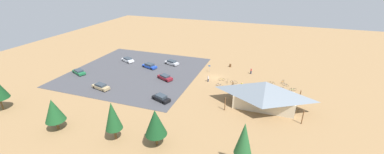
# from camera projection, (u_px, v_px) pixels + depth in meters

# --- Properties ---
(ground) EXTENTS (160.00, 160.00, 0.00)m
(ground) POSITION_uv_depth(u_px,v_px,m) (216.00, 78.00, 66.10)
(ground) COLOR #937047
(ground) RESTS_ON ground
(parking_lot_asphalt) EXTENTS (35.80, 34.95, 0.05)m
(parking_lot_asphalt) POSITION_uv_depth(u_px,v_px,m) (136.00, 71.00, 70.09)
(parking_lot_asphalt) COLOR #424247
(parking_lot_asphalt) RESTS_ON ground
(bike_pavilion) EXTENTS (15.42, 9.17, 5.86)m
(bike_pavilion) POSITION_uv_depth(u_px,v_px,m) (265.00, 92.00, 50.76)
(bike_pavilion) COLOR beige
(bike_pavilion) RESTS_ON ground
(trash_bin) EXTENTS (0.60, 0.60, 0.90)m
(trash_bin) POSITION_uv_depth(u_px,v_px,m) (230.00, 65.00, 73.32)
(trash_bin) COLOR brown
(trash_bin) RESTS_ON ground
(lot_sign) EXTENTS (0.56, 0.08, 2.20)m
(lot_sign) POSITION_uv_depth(u_px,v_px,m) (209.00, 67.00, 69.23)
(lot_sign) COLOR #99999E
(lot_sign) RESTS_ON ground
(pine_mideast) EXTENTS (2.88, 2.88, 7.26)m
(pine_mideast) POSITION_uv_depth(u_px,v_px,m) (113.00, 116.00, 40.10)
(pine_mideast) COLOR brown
(pine_mideast) RESTS_ON ground
(pine_far_east) EXTENTS (2.57, 2.57, 7.90)m
(pine_far_east) POSITION_uv_depth(u_px,v_px,m) (244.00, 139.00, 33.70)
(pine_far_east) COLOR brown
(pine_far_east) RESTS_ON ground
(pine_midwest) EXTENTS (3.53, 3.53, 6.21)m
(pine_midwest) POSITION_uv_depth(u_px,v_px,m) (53.00, 110.00, 42.98)
(pine_midwest) COLOR brown
(pine_midwest) RESTS_ON ground
(pine_west) EXTENTS (3.65, 3.65, 6.72)m
(pine_west) POSITION_uv_depth(u_px,v_px,m) (155.00, 122.00, 38.84)
(pine_west) COLOR brown
(pine_west) RESTS_ON ground
(bicycle_blue_edge_south) EXTENTS (1.61, 0.49, 0.78)m
(bicycle_blue_edge_south) POSITION_uv_depth(u_px,v_px,m) (219.00, 85.00, 61.00)
(bicycle_blue_edge_south) COLOR black
(bicycle_blue_edge_south) RESTS_ON ground
(bicycle_purple_yard_center) EXTENTS (1.68, 0.48, 0.85)m
(bicycle_purple_yard_center) POSITION_uv_depth(u_px,v_px,m) (281.00, 88.00, 59.18)
(bicycle_purple_yard_center) COLOR black
(bicycle_purple_yard_center) RESTS_ON ground
(bicycle_red_lone_east) EXTENTS (1.83, 0.48, 0.89)m
(bicycle_red_lone_east) POSITION_uv_depth(u_px,v_px,m) (265.00, 87.00, 59.71)
(bicycle_red_lone_east) COLOR black
(bicycle_red_lone_east) RESTS_ON ground
(bicycle_yellow_yard_front) EXTENTS (1.68, 0.51, 0.80)m
(bicycle_yellow_yard_front) POSITION_uv_depth(u_px,v_px,m) (222.00, 79.00, 64.13)
(bicycle_yellow_yard_front) COLOR black
(bicycle_yellow_yard_front) RESTS_ON ground
(bicycle_white_back_row) EXTENTS (0.48, 1.75, 0.84)m
(bicycle_white_back_row) POSITION_uv_depth(u_px,v_px,m) (227.00, 81.00, 63.00)
(bicycle_white_back_row) COLOR black
(bicycle_white_back_row) RESTS_ON ground
(bicycle_silver_near_sign) EXTENTS (1.81, 0.48, 0.84)m
(bicycle_silver_near_sign) POSITION_uv_depth(u_px,v_px,m) (234.00, 82.00, 62.54)
(bicycle_silver_near_sign) COLOR black
(bicycle_silver_near_sign) RESTS_ON ground
(bicycle_teal_near_porch) EXTENTS (1.09, 1.55, 0.88)m
(bicycle_teal_near_porch) POSITION_uv_depth(u_px,v_px,m) (232.00, 86.00, 60.41)
(bicycle_teal_near_porch) COLOR black
(bicycle_teal_near_porch) RESTS_ON ground
(bicycle_black_lone_west) EXTENTS (1.78, 0.48, 0.86)m
(bicycle_black_lone_west) POSITION_uv_depth(u_px,v_px,m) (271.00, 83.00, 61.86)
(bicycle_black_lone_west) COLOR black
(bicycle_black_lone_west) RESTS_ON ground
(bicycle_green_yard_left) EXTENTS (1.64, 0.79, 0.86)m
(bicycle_green_yard_left) POSITION_uv_depth(u_px,v_px,m) (293.00, 90.00, 58.52)
(bicycle_green_yard_left) COLOR black
(bicycle_green_yard_left) RESTS_ON ground
(bicycle_orange_front_row) EXTENTS (0.78, 1.58, 0.82)m
(bicycle_orange_front_row) POSITION_uv_depth(u_px,v_px,m) (283.00, 82.00, 62.68)
(bicycle_orange_front_row) COLOR black
(bicycle_orange_front_row) RESTS_ON ground
(bicycle_blue_edge_north) EXTENTS (1.40, 0.85, 0.74)m
(bicycle_blue_edge_north) POSITION_uv_depth(u_px,v_px,m) (285.00, 85.00, 61.09)
(bicycle_blue_edge_north) COLOR black
(bicycle_blue_edge_north) RESTS_ON ground
(car_tan_second_row) EXTENTS (5.06, 2.75, 1.41)m
(car_tan_second_row) POSITION_uv_depth(u_px,v_px,m) (101.00, 86.00, 59.30)
(car_tan_second_row) COLOR tan
(car_tan_second_row) RESTS_ON parking_lot_asphalt
(car_blue_aisle_side) EXTENTS (5.06, 3.26, 1.39)m
(car_blue_aisle_side) POSITION_uv_depth(u_px,v_px,m) (150.00, 66.00, 72.31)
(car_blue_aisle_side) COLOR #1E42B2
(car_blue_aisle_side) RESTS_ON parking_lot_asphalt
(car_black_back_corner) EXTENTS (4.72, 3.25, 1.42)m
(car_black_back_corner) POSITION_uv_depth(u_px,v_px,m) (161.00, 98.00, 53.95)
(car_black_back_corner) COLOR black
(car_black_back_corner) RESTS_ON parking_lot_asphalt
(car_green_end_stall) EXTENTS (5.05, 3.58, 1.24)m
(car_green_end_stall) POSITION_uv_depth(u_px,v_px,m) (79.00, 72.00, 68.17)
(car_green_end_stall) COLOR #1E6B3D
(car_green_end_stall) RESTS_ON parking_lot_asphalt
(car_white_front_row) EXTENTS (4.90, 3.60, 1.36)m
(car_white_front_row) POSITION_uv_depth(u_px,v_px,m) (128.00, 60.00, 77.24)
(car_white_front_row) COLOR white
(car_white_front_row) RESTS_ON parking_lot_asphalt
(car_silver_far_end) EXTENTS (4.94, 3.23, 1.38)m
(car_silver_far_end) POSITION_uv_depth(u_px,v_px,m) (172.00, 62.00, 74.88)
(car_silver_far_end) COLOR #BCBCC1
(car_silver_far_end) RESTS_ON parking_lot_asphalt
(car_maroon_inner_stall) EXTENTS (4.80, 3.55, 1.33)m
(car_maroon_inner_stall) POSITION_uv_depth(u_px,v_px,m) (165.00, 77.00, 64.53)
(car_maroon_inner_stall) COLOR maroon
(car_maroon_inner_stall) RESTS_ON parking_lot_asphalt
(visitor_at_bikes) EXTENTS (0.40, 0.38, 1.76)m
(visitor_at_bikes) POSITION_uv_depth(u_px,v_px,m) (242.00, 85.00, 59.47)
(visitor_at_bikes) COLOR #2D3347
(visitor_at_bikes) RESTS_ON ground
(visitor_near_lot) EXTENTS (0.37, 0.40, 1.73)m
(visitor_near_lot) POSITION_uv_depth(u_px,v_px,m) (251.00, 71.00, 68.18)
(visitor_near_lot) COLOR #2D3347
(visitor_near_lot) RESTS_ON ground
(visitor_by_pavilion) EXTENTS (0.39, 0.40, 1.72)m
(visitor_by_pavilion) POSITION_uv_depth(u_px,v_px,m) (208.00, 78.00, 63.36)
(visitor_by_pavilion) COLOR #2D3347
(visitor_by_pavilion) RESTS_ON ground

